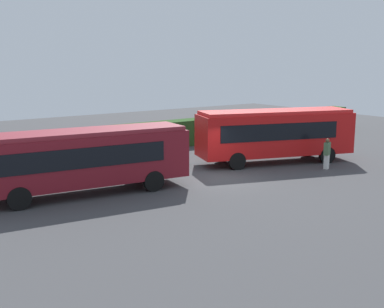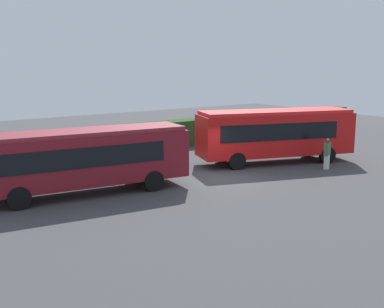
% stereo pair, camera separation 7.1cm
% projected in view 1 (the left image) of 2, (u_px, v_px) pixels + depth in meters
% --- Properties ---
extents(ground_plane, '(64.00, 64.00, 0.00)m').
position_uv_depth(ground_plane, '(221.00, 179.00, 25.45)').
color(ground_plane, '#424244').
extents(bus_maroon, '(10.13, 3.52, 3.01)m').
position_uv_depth(bus_maroon, '(83.00, 157.00, 22.25)').
color(bus_maroon, maroon).
rests_on(bus_maroon, ground_plane).
extents(bus_red, '(9.72, 5.32, 3.19)m').
position_uv_depth(bus_red, '(275.00, 133.00, 29.17)').
color(bus_red, red).
rests_on(bus_red, ground_plane).
extents(person_left, '(0.47, 0.45, 1.86)m').
position_uv_depth(person_left, '(89.00, 158.00, 25.77)').
color(person_left, silver).
rests_on(person_left, ground_plane).
extents(person_center, '(0.53, 0.41, 1.77)m').
position_uv_depth(person_center, '(327.00, 153.00, 27.61)').
color(person_center, silver).
rests_on(person_center, ground_plane).
extents(person_right, '(0.53, 0.47, 1.70)m').
position_uv_depth(person_right, '(258.00, 140.00, 32.39)').
color(person_right, black).
rests_on(person_right, ground_plane).
extents(person_far, '(0.36, 0.49, 1.79)m').
position_uv_depth(person_far, '(295.00, 138.00, 32.95)').
color(person_far, '#4C6B47').
rests_on(person_far, ground_plane).
extents(hedge_row, '(44.00, 1.44, 1.85)m').
position_uv_depth(hedge_row, '(132.00, 138.00, 32.89)').
color(hedge_row, '#25481B').
rests_on(hedge_row, ground_plane).
extents(traffic_cone, '(0.36, 0.36, 0.60)m').
position_uv_depth(traffic_cone, '(299.00, 140.00, 35.95)').
color(traffic_cone, orange).
rests_on(traffic_cone, ground_plane).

